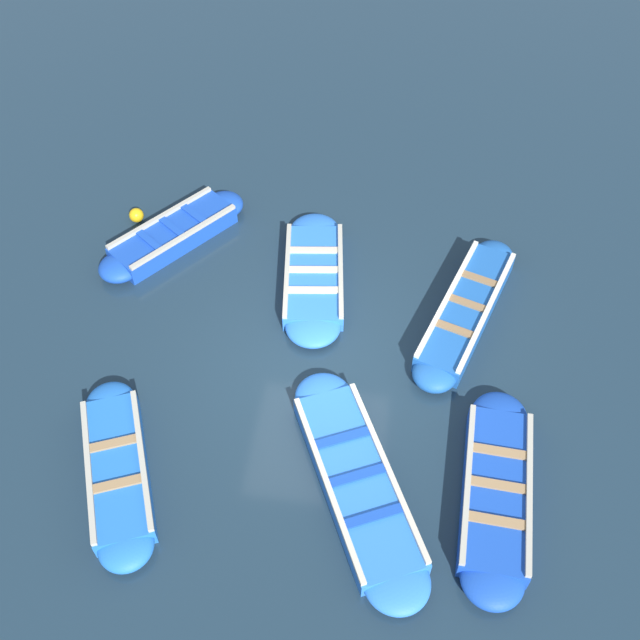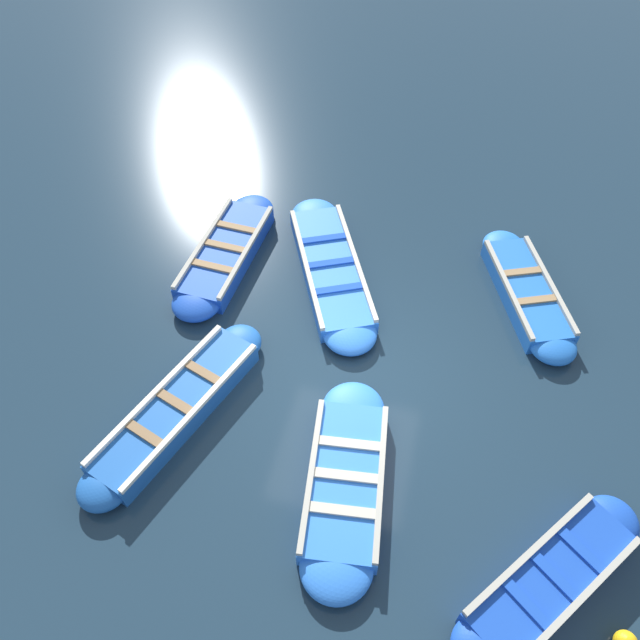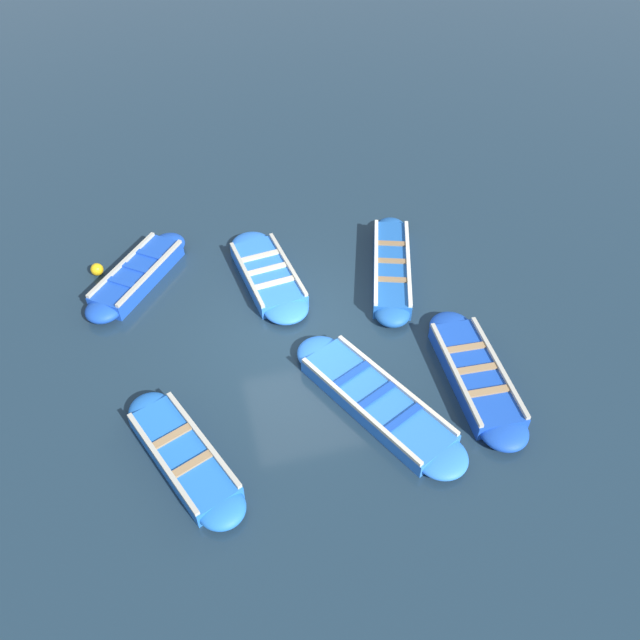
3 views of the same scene
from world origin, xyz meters
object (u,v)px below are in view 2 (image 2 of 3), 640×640
object	(u,v)px
boat_outer_right	(550,581)
boat_outer_left	(331,269)
boat_centre	(526,292)
boat_mid_row	(177,409)
boat_end_of_row	(346,481)
boat_broadside	(226,253)

from	to	relation	value
boat_outer_right	boat_outer_left	distance (m)	6.08
boat_centre	boat_mid_row	xyz separation A→B (m)	(4.96, 3.76, 0.02)
boat_end_of_row	boat_mid_row	bearing A→B (deg)	-10.24
boat_end_of_row	boat_centre	size ratio (longest dim) A/B	1.05
boat_broadside	boat_centre	distance (m)	5.43
boat_end_of_row	boat_outer_right	bearing A→B (deg)	166.25
boat_centre	boat_outer_left	bearing A→B (deg)	4.80
boat_end_of_row	boat_broadside	world-z (taller)	boat_broadside
boat_broadside	boat_mid_row	world-z (taller)	boat_mid_row
boat_broadside	boat_outer_left	xyz separation A→B (m)	(-1.97, -0.10, -0.02)
boat_outer_right	boat_mid_row	xyz separation A→B (m)	(5.45, -1.16, -0.00)
boat_end_of_row	boat_outer_left	size ratio (longest dim) A/B	0.85
boat_mid_row	boat_end_of_row	bearing A→B (deg)	169.76
boat_end_of_row	boat_outer_left	bearing A→B (deg)	-73.28
boat_mid_row	boat_outer_left	size ratio (longest dim) A/B	0.95
boat_outer_right	boat_centre	distance (m)	4.94
boat_broadside	boat_outer_left	world-z (taller)	boat_broadside
boat_centre	boat_mid_row	distance (m)	6.22
boat_broadside	boat_outer_left	bearing A→B (deg)	-176.98
boat_mid_row	boat_outer_left	bearing A→B (deg)	-113.54
boat_end_of_row	boat_broadside	xyz separation A→B (m)	(3.16, -3.85, 0.01)
boat_end_of_row	boat_broadside	size ratio (longest dim) A/B	0.98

